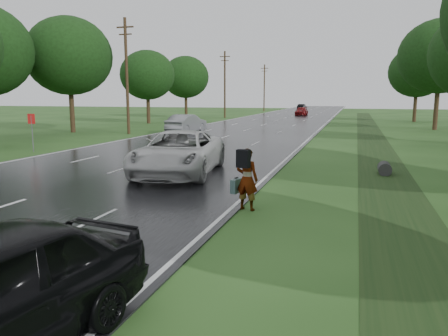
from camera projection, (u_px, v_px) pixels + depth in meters
road at (272, 122)px, 55.29m from camera, size 14.00×180.00×0.04m
edge_stripe_east at (326, 123)px, 53.37m from camera, size 0.12×180.00×0.01m
edge_stripe_west at (221, 121)px, 57.21m from camera, size 0.12×180.00×0.01m
center_line at (272, 122)px, 55.29m from camera, size 0.12×180.00×0.01m
drainage_ditch at (376, 150)px, 27.19m from camera, size 2.20×120.00×0.56m
road_sign at (32, 125)px, 26.27m from camera, size 0.50×0.06×2.30m
utility_pole_mid at (127, 75)px, 38.17m from camera, size 1.60×0.26×10.00m
utility_pole_far at (225, 83)px, 66.51m from camera, size 1.60×0.26×10.00m
utility_pole_distant at (264, 87)px, 94.84m from camera, size 1.60×0.26×10.00m
tree_east_d at (440, 56)px, 42.45m from camera, size 8.00×8.00×10.76m
tree_east_f at (417, 72)px, 55.89m from camera, size 7.20×7.20×9.62m
tree_west_c at (69, 56)px, 39.53m from camera, size 7.80×7.80×10.43m
tree_west_d at (147, 75)px, 52.71m from camera, size 6.60×6.60×8.80m
tree_west_f at (186, 77)px, 66.05m from camera, size 7.00×7.00×9.29m
pedestrian at (246, 178)px, 12.90m from camera, size 0.88×0.85×1.86m
white_pickup at (179, 153)px, 18.70m from camera, size 3.91×7.00×1.85m
silver_sedan at (187, 124)px, 39.58m from camera, size 2.30×5.22×1.67m
far_car_red at (302, 111)px, 74.33m from camera, size 1.97×4.73×1.37m
far_car_dark at (302, 107)px, 101.84m from camera, size 1.85×4.30×1.38m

